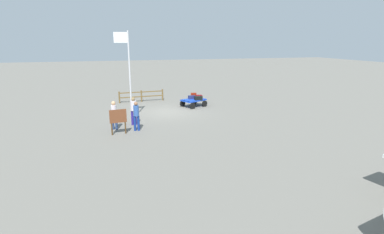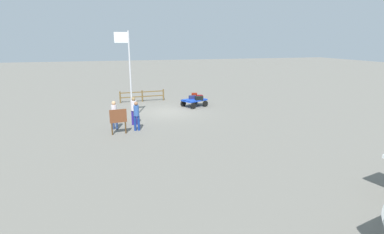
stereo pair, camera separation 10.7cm
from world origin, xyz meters
The scene contains 12 objects.
ground_plane centered at (0.00, 0.00, 0.00)m, with size 120.00×120.00×0.00m, color slate.
luggage_cart centered at (-2.28, -1.22, 0.43)m, with size 2.12×1.92×0.57m.
suitcase_grey centered at (-2.47, -1.79, 0.77)m, with size 0.52×0.45×0.39m.
suitcase_dark centered at (-2.59, -0.90, 0.72)m, with size 0.63×0.36×0.29m.
suitcase_tan centered at (-2.84, -1.58, 0.70)m, with size 0.53×0.43×0.25m.
suitcase_maroon centered at (-2.24, -1.48, 0.70)m, with size 0.57×0.32×0.26m.
worker_lead centered at (2.67, 4.14, 0.96)m, with size 0.34×0.34×1.69m.
worker_trailing centered at (3.87, 3.55, 0.96)m, with size 0.39×0.39×1.68m.
worker_supervisor centered at (2.70, 2.83, 1.01)m, with size 0.42×0.42×1.71m.
flagpole centered at (2.81, 1.54, 3.33)m, with size 0.91×0.10×5.63m.
signboard centered at (3.69, 4.58, 0.91)m, with size 0.92×0.18×1.40m.
wooden_fence centered at (1.38, -4.31, 0.56)m, with size 3.78×0.35×0.97m.
Camera 1 is at (4.23, 20.98, 5.02)m, focal length 28.23 mm.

